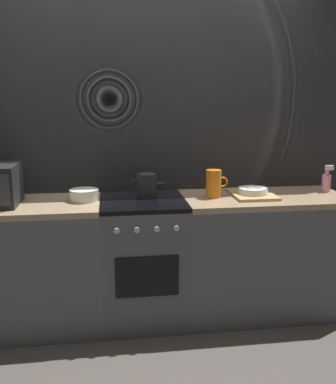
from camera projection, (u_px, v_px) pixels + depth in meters
The scene contains 10 objects.
ground_plane at pixel (144, 316), 3.14m from camera, with size 8.00×8.00×0.00m, color #47423D.
back_wall at pixel (139, 152), 3.19m from camera, with size 3.60×0.05×2.40m.
counter_left at pixel (15, 266), 2.92m from camera, with size 1.20×0.60×0.90m.
stove_unit at pixel (144, 260), 3.04m from camera, with size 0.60×0.63×0.90m.
counter_right at pixel (262, 254), 3.16m from camera, with size 1.20×0.60×0.90m.
kettle at pixel (147, 185), 3.04m from camera, with size 0.28×0.15×0.17m.
mixing_bowl at pixel (84, 195), 2.91m from camera, with size 0.20×0.20×0.08m, color silver.
pitcher at pixel (214, 184), 3.00m from camera, with size 0.16×0.11×0.20m.
dish_pile at pixel (252, 193), 3.06m from camera, with size 0.30×0.40×0.07m.
spray_bottle at pixel (327, 181), 3.18m from camera, with size 0.08×0.06×0.20m.
Camera 1 is at (-0.21, -2.86, 1.59)m, focal length 39.09 mm.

